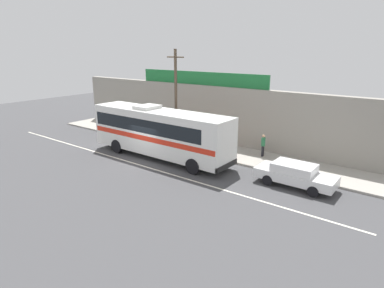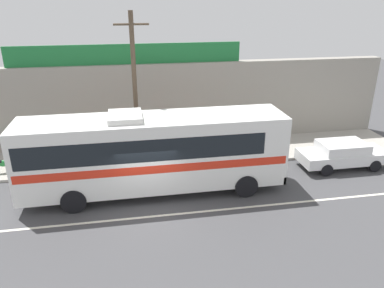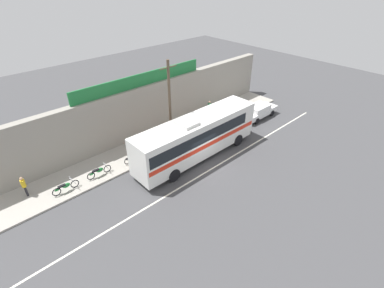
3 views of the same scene
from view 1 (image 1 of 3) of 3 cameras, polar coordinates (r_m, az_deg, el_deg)
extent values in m
plane|color=#444447|center=(23.71, -8.38, -2.95)|extent=(70.00, 70.00, 0.00)
cube|color=#A8A399|center=(27.37, -0.62, 0.01)|extent=(30.00, 3.60, 0.14)
cube|color=gray|center=(28.51, 2.04, 5.48)|extent=(30.00, 0.70, 4.80)
cube|color=#1E7538|center=(28.37, 1.33, 11.45)|extent=(12.85, 0.12, 1.10)
cube|color=silver|center=(23.19, -9.79, -3.44)|extent=(30.00, 0.14, 0.01)
cube|color=white|center=(23.74, -5.69, 2.19)|extent=(11.53, 2.45, 3.10)
cube|color=black|center=(23.92, -6.54, 3.63)|extent=(10.15, 2.47, 0.96)
cube|color=red|center=(23.81, -5.67, 1.49)|extent=(11.30, 2.47, 0.36)
cube|color=black|center=(20.26, 6.25, 1.03)|extent=(0.04, 2.21, 1.40)
cube|color=black|center=(20.81, 6.07, -3.81)|extent=(0.12, 2.45, 0.36)
cube|color=silver|center=(24.18, -7.82, 6.43)|extent=(1.40, 1.72, 0.24)
cylinder|color=black|center=(22.66, 3.67, -2.33)|extent=(1.04, 0.32, 1.04)
cylinder|color=black|center=(20.91, 0.20, -3.91)|extent=(1.04, 0.32, 1.04)
cylinder|color=black|center=(27.26, -9.32, 0.71)|extent=(1.04, 0.32, 1.04)
cylinder|color=black|center=(25.82, -12.96, -0.38)|extent=(1.04, 0.32, 1.04)
cube|color=silver|center=(19.98, 17.60, -5.42)|extent=(4.57, 1.75, 0.56)
cube|color=silver|center=(19.83, 17.45, -3.96)|extent=(2.38, 1.57, 0.48)
cube|color=black|center=(19.59, 19.85, -4.55)|extent=(0.21, 1.47, 0.34)
cylinder|color=black|center=(20.48, 21.82, -6.21)|extent=(0.62, 0.20, 0.62)
cylinder|color=black|center=(19.00, 20.41, -7.82)|extent=(0.62, 0.20, 0.62)
cylinder|color=black|center=(21.23, 14.95, -4.77)|extent=(0.62, 0.20, 0.62)
cylinder|color=black|center=(19.81, 13.08, -6.18)|extent=(0.62, 0.20, 0.62)
cylinder|color=brown|center=(25.67, -2.84, 7.78)|extent=(0.22, 0.22, 7.62)
cylinder|color=brown|center=(25.40, -2.94, 14.96)|extent=(1.60, 0.10, 0.10)
torus|color=black|center=(32.72, -14.00, 2.92)|extent=(0.62, 0.06, 0.62)
torus|color=black|center=(33.72, -15.39, 3.21)|extent=(0.62, 0.06, 0.62)
cylinder|color=silver|center=(32.72, -14.13, 3.45)|extent=(0.34, 0.04, 0.65)
cylinder|color=silver|center=(32.73, -14.28, 4.02)|extent=(0.03, 0.56, 0.03)
ellipsoid|color=#237F38|center=(33.13, -14.66, 3.35)|extent=(0.56, 0.22, 0.34)
cube|color=black|center=(33.34, -14.99, 3.62)|extent=(0.52, 0.20, 0.10)
ellipsoid|color=#237F38|center=(33.65, -15.35, 3.43)|extent=(0.36, 0.14, 0.16)
torus|color=black|center=(28.56, -7.13, 1.37)|extent=(0.62, 0.06, 0.62)
torus|color=black|center=(29.46, -8.94, 1.75)|extent=(0.62, 0.06, 0.62)
cylinder|color=silver|center=(28.54, -7.26, 1.97)|extent=(0.34, 0.04, 0.65)
cylinder|color=silver|center=(28.53, -7.43, 2.62)|extent=(0.03, 0.56, 0.03)
ellipsoid|color=black|center=(28.91, -7.97, 1.89)|extent=(0.56, 0.22, 0.34)
cube|color=black|center=(29.09, -8.40, 2.20)|extent=(0.52, 0.20, 0.10)
ellipsoid|color=black|center=(29.38, -8.87, 2.00)|extent=(0.36, 0.14, 0.16)
torus|color=black|center=(30.80, -10.90, 2.29)|extent=(0.62, 0.06, 0.62)
torus|color=black|center=(31.79, -12.52, 2.63)|extent=(0.62, 0.06, 0.62)
cylinder|color=silver|center=(30.79, -11.03, 2.86)|extent=(0.34, 0.04, 0.65)
cylinder|color=silver|center=(30.79, -11.19, 3.46)|extent=(0.03, 0.56, 0.03)
ellipsoid|color=#237F38|center=(31.20, -11.66, 2.77)|extent=(0.56, 0.22, 0.34)
cube|color=black|center=(31.40, -12.04, 3.06)|extent=(0.52, 0.20, 0.10)
ellipsoid|color=#237F38|center=(31.71, -12.46, 2.86)|extent=(0.36, 0.14, 0.16)
cylinder|color=black|center=(24.53, 12.35, -1.17)|extent=(0.13, 0.13, 0.80)
cylinder|color=black|center=(24.37, 12.16, -1.27)|extent=(0.13, 0.13, 0.80)
cylinder|color=#2D7A4C|center=(24.26, 12.35, 0.37)|extent=(0.30, 0.30, 0.60)
sphere|color=tan|center=(24.14, 12.42, 1.37)|extent=(0.22, 0.22, 0.22)
cylinder|color=#2D7A4C|center=(24.42, 12.56, 0.54)|extent=(0.08, 0.08, 0.55)
cylinder|color=#2D7A4C|center=(24.07, 12.15, 0.33)|extent=(0.08, 0.08, 0.55)
cylinder|color=black|center=(35.81, -14.94, 4.10)|extent=(0.13, 0.13, 0.77)
cylinder|color=black|center=(35.70, -15.17, 4.05)|extent=(0.13, 0.13, 0.77)
cylinder|color=gold|center=(35.63, -15.14, 5.13)|extent=(0.30, 0.30, 0.58)
sphere|color=tan|center=(35.55, -15.19, 5.80)|extent=(0.21, 0.21, 0.21)
cylinder|color=gold|center=(35.74, -14.89, 5.23)|extent=(0.08, 0.08, 0.53)
cylinder|color=gold|center=(35.50, -15.39, 5.12)|extent=(0.08, 0.08, 0.53)
camera|label=2|loc=(16.89, -48.55, 13.22)|focal=34.79mm
camera|label=3|loc=(30.21, -51.50, 22.15)|focal=26.59mm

